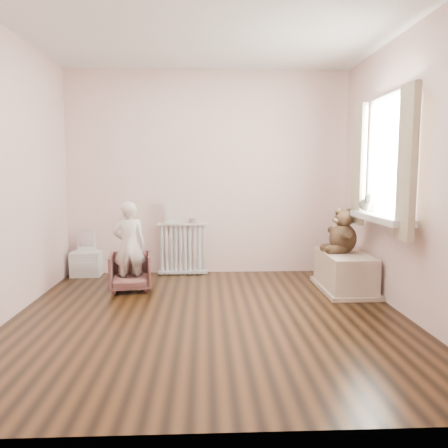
{
  "coord_description": "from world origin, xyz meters",
  "views": [
    {
      "loc": [
        -0.04,
        -3.87,
        1.32
      ],
      "look_at": [
        0.15,
        0.45,
        0.8
      ],
      "focal_mm": 35.0,
      "sensor_mm": 36.0,
      "label": 1
    }
  ],
  "objects_px": {
    "armchair": "(131,272)",
    "toy_bench": "(345,272)",
    "radiator": "(183,245)",
    "toy_vanity": "(86,255)",
    "plush_cat": "(367,202)",
    "teddy_bear": "(343,230)",
    "child": "(129,246)"
  },
  "relations": [
    {
      "from": "toy_vanity",
      "to": "teddy_bear",
      "type": "xyz_separation_m",
      "value": [
        3.06,
        -0.74,
        0.4
      ]
    },
    {
      "from": "radiator",
      "to": "toy_bench",
      "type": "xyz_separation_m",
      "value": [
        1.85,
        -0.83,
        -0.19
      ]
    },
    {
      "from": "toy_bench",
      "to": "plush_cat",
      "type": "height_order",
      "value": "plush_cat"
    },
    {
      "from": "toy_vanity",
      "to": "child",
      "type": "distance_m",
      "value": 1.04
    },
    {
      "from": "radiator",
      "to": "teddy_bear",
      "type": "bearing_deg",
      "value": -22.77
    },
    {
      "from": "toy_vanity",
      "to": "plush_cat",
      "type": "height_order",
      "value": "plush_cat"
    },
    {
      "from": "toy_vanity",
      "to": "armchair",
      "type": "relative_size",
      "value": 1.24
    },
    {
      "from": "armchair",
      "to": "child",
      "type": "relative_size",
      "value": 0.47
    },
    {
      "from": "child",
      "to": "teddy_bear",
      "type": "bearing_deg",
      "value": 172.9
    },
    {
      "from": "radiator",
      "to": "toy_bench",
      "type": "height_order",
      "value": "radiator"
    },
    {
      "from": "radiator",
      "to": "plush_cat",
      "type": "relative_size",
      "value": 2.78
    },
    {
      "from": "toy_bench",
      "to": "plush_cat",
      "type": "relative_size",
      "value": 3.7
    },
    {
      "from": "toy_bench",
      "to": "teddy_bear",
      "type": "xyz_separation_m",
      "value": [
        -0.01,
        0.06,
        0.47
      ]
    },
    {
      "from": "toy_vanity",
      "to": "teddy_bear",
      "type": "relative_size",
      "value": 1.18
    },
    {
      "from": "radiator",
      "to": "toy_vanity",
      "type": "xyz_separation_m",
      "value": [
        -1.22,
        -0.03,
        -0.11
      ]
    },
    {
      "from": "armchair",
      "to": "plush_cat",
      "type": "relative_size",
      "value": 1.92
    },
    {
      "from": "toy_vanity",
      "to": "plush_cat",
      "type": "bearing_deg",
      "value": -17.48
    },
    {
      "from": "armchair",
      "to": "toy_bench",
      "type": "xyz_separation_m",
      "value": [
        2.39,
        -0.09,
        -0.01
      ]
    },
    {
      "from": "teddy_bear",
      "to": "armchair",
      "type": "bearing_deg",
      "value": 170.17
    },
    {
      "from": "toy_vanity",
      "to": "plush_cat",
      "type": "xyz_separation_m",
      "value": [
        3.21,
        -1.01,
        0.72
      ]
    },
    {
      "from": "teddy_bear",
      "to": "child",
      "type": "bearing_deg",
      "value": 171.37
    },
    {
      "from": "radiator",
      "to": "toy_vanity",
      "type": "distance_m",
      "value": 1.23
    },
    {
      "from": "armchair",
      "to": "toy_bench",
      "type": "height_order",
      "value": "armchair"
    },
    {
      "from": "toy_bench",
      "to": "teddy_bear",
      "type": "height_order",
      "value": "teddy_bear"
    },
    {
      "from": "radiator",
      "to": "teddy_bear",
      "type": "xyz_separation_m",
      "value": [
        1.84,
        -0.77,
        0.28
      ]
    },
    {
      "from": "radiator",
      "to": "teddy_bear",
      "type": "distance_m",
      "value": 2.01
    },
    {
      "from": "toy_vanity",
      "to": "armchair",
      "type": "xyz_separation_m",
      "value": [
        0.68,
        -0.71,
        -0.06
      ]
    },
    {
      "from": "plush_cat",
      "to": "child",
      "type": "bearing_deg",
      "value": -167.62
    },
    {
      "from": "toy_vanity",
      "to": "teddy_bear",
      "type": "bearing_deg",
      "value": -13.61
    },
    {
      "from": "child",
      "to": "teddy_bear",
      "type": "relative_size",
      "value": 2.02
    },
    {
      "from": "toy_vanity",
      "to": "armchair",
      "type": "distance_m",
      "value": 0.98
    },
    {
      "from": "toy_vanity",
      "to": "plush_cat",
      "type": "relative_size",
      "value": 2.38
    }
  ]
}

